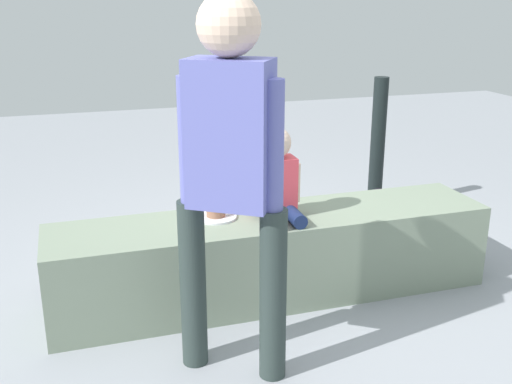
{
  "coord_description": "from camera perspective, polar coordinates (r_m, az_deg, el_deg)",
  "views": [
    {
      "loc": [
        -1.02,
        -2.9,
        1.61
      ],
      "look_at": [
        -0.2,
        -0.31,
        0.72
      ],
      "focal_mm": 42.76,
      "sensor_mm": 36.0,
      "label": 1
    }
  ],
  "objects": [
    {
      "name": "cake_box_white",
      "position": [
        3.87,
        -12.29,
        -5.97
      ],
      "size": [
        0.33,
        0.32,
        0.12
      ],
      "primitive_type": "cube",
      "rotation": [
        0.0,
        0.0,
        -0.13
      ],
      "color": "white",
      "rests_on": "ground_plane"
    },
    {
      "name": "party_cup_red",
      "position": [
        4.4,
        -7.37,
        -2.69
      ],
      "size": [
        0.07,
        0.07,
        0.12
      ],
      "primitive_type": "cylinder",
      "color": "red",
      "rests_on": "ground_plane"
    },
    {
      "name": "water_bottle_near_gift",
      "position": [
        4.3,
        0.51,
        -2.39
      ],
      "size": [
        0.07,
        0.07,
        0.22
      ],
      "color": "silver",
      "rests_on": "ground_plane"
    },
    {
      "name": "cake_plate",
      "position": [
        3.25,
        -3.77,
        -2.09
      ],
      "size": [
        0.22,
        0.22,
        0.07
      ],
      "color": "white",
      "rests_on": "concrete_ledge"
    },
    {
      "name": "handbag_black_leather",
      "position": [
        4.27,
        11.13,
        -2.52
      ],
      "size": [
        0.28,
        0.13,
        0.36
      ],
      "color": "black",
      "rests_on": "ground_plane"
    },
    {
      "name": "gift_bag",
      "position": [
        4.1,
        -2.66,
        -3.12
      ],
      "size": [
        0.19,
        0.09,
        0.29
      ],
      "color": "#4C99E0",
      "rests_on": "ground_plane"
    },
    {
      "name": "concrete_ledge",
      "position": [
        3.37,
        1.61,
        -6.0
      ],
      "size": [
        2.4,
        0.5,
        0.47
      ],
      "primitive_type": "cube",
      "color": "gray",
      "rests_on": "ground_plane"
    },
    {
      "name": "handbag_brown_canvas",
      "position": [
        3.77,
        -1.88,
        -5.03
      ],
      "size": [
        0.27,
        0.15,
        0.35
      ],
      "color": "brown",
      "rests_on": "ground_plane"
    },
    {
      "name": "adult_standing",
      "position": [
        2.45,
        -2.41,
        3.14
      ],
      "size": [
        0.42,
        0.35,
        1.62
      ],
      "color": "#2B3835",
      "rests_on": "ground_plane"
    },
    {
      "name": "ground_plane",
      "position": [
        3.47,
        1.58,
        -9.54
      ],
      "size": [
        12.0,
        12.0,
        0.0
      ],
      "primitive_type": "plane",
      "color": "#92979E"
    },
    {
      "name": "child_seated",
      "position": [
        3.2,
        1.96,
        1.25
      ],
      "size": [
        0.28,
        0.32,
        0.48
      ],
      "color": "#17254F",
      "rests_on": "concrete_ledge"
    },
    {
      "name": "railing_post",
      "position": [
        4.76,
        11.21,
        2.74
      ],
      "size": [
        0.36,
        0.36,
        1.03
      ],
      "color": "black",
      "rests_on": "ground_plane"
    }
  ]
}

